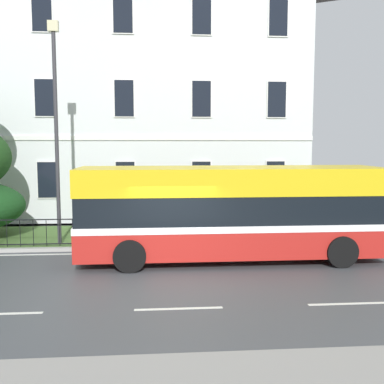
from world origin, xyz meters
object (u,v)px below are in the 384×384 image
(georgian_townhouse, at_px, (130,80))
(single_decker_bus, at_px, (231,211))
(street_lamp_post, at_px, (56,120))
(litter_bin, at_px, (210,223))

(georgian_townhouse, relative_size, single_decker_bus, 1.82)
(georgian_townhouse, bearing_deg, street_lamp_post, -103.07)
(single_decker_bus, distance_m, litter_bin, 3.02)
(georgian_townhouse, xyz_separation_m, street_lamp_post, (-2.14, -9.24, -2.68))
(litter_bin, bearing_deg, street_lamp_post, -175.45)
(street_lamp_post, height_order, litter_bin, street_lamp_post)
(georgian_townhouse, distance_m, single_decker_bus, 13.50)
(single_decker_bus, relative_size, street_lamp_post, 1.23)
(single_decker_bus, xyz_separation_m, street_lamp_post, (-5.91, 2.42, 2.97))
(georgian_townhouse, height_order, street_lamp_post, georgian_townhouse)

